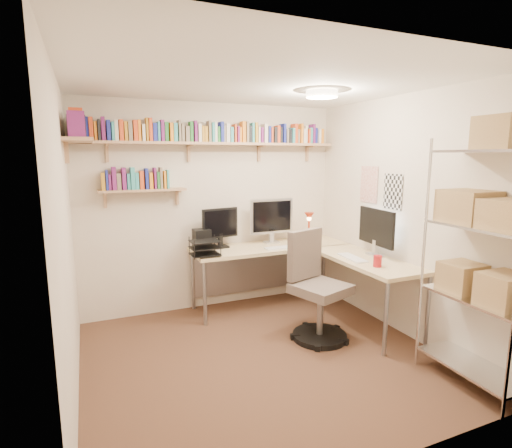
{
  "coord_description": "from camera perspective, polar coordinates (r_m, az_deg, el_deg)",
  "views": [
    {
      "loc": [
        -1.44,
        -3.2,
        1.88
      ],
      "look_at": [
        0.16,
        0.55,
        1.18
      ],
      "focal_mm": 28.0,
      "sensor_mm": 36.0,
      "label": 1
    }
  ],
  "objects": [
    {
      "name": "ground",
      "position": [
        3.98,
        1.0,
        -18.46
      ],
      "size": [
        3.2,
        3.2,
        0.0
      ],
      "primitive_type": "plane",
      "color": "#47301E",
      "rests_on": "ground"
    },
    {
      "name": "room_shell",
      "position": [
        3.53,
        1.13,
        4.33
      ],
      "size": [
        3.24,
        3.04,
        2.52
      ],
      "color": "beige",
      "rests_on": "ground"
    },
    {
      "name": "wall_shelves",
      "position": [
        4.61,
        -10.81,
        11.39
      ],
      "size": [
        3.12,
        1.09,
        0.8
      ],
      "color": "tan",
      "rests_on": "ground"
    },
    {
      "name": "corner_desk",
      "position": [
        4.78,
        4.13,
        -3.75
      ],
      "size": [
        2.07,
        1.98,
        1.35
      ],
      "color": "beige",
      "rests_on": "ground"
    },
    {
      "name": "office_chair",
      "position": [
        4.23,
        8.53,
        -9.81
      ],
      "size": [
        0.63,
        0.64,
        1.12
      ],
      "rotation": [
        0.0,
        0.0,
        0.32
      ],
      "color": "black",
      "rests_on": "ground"
    },
    {
      "name": "wire_rack",
      "position": [
        3.59,
        30.22,
        -0.6
      ],
      "size": [
        0.46,
        0.89,
        2.17
      ],
      "rotation": [
        0.0,
        0.0,
        -0.03
      ],
      "color": "silver",
      "rests_on": "ground"
    }
  ]
}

